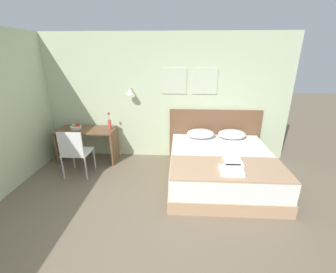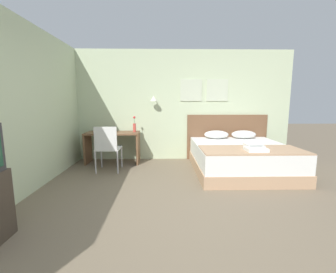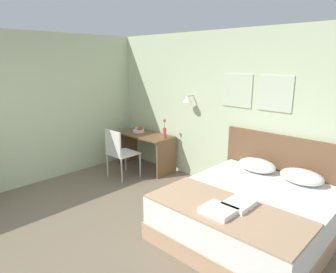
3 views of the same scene
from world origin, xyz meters
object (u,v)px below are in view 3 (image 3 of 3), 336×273
Objects in this scene: folded_towel_near_foot at (239,204)px; pillow_right at (302,177)px; bed at (249,214)px; fruit_bowl at (139,130)px; pillow_left at (257,165)px; folded_towel_mid_bed at (218,210)px; desk at (146,144)px; flower_vase at (165,131)px; throw_blanket at (225,209)px; desk_chair at (118,150)px; headboard at (285,173)px.

pillow_right is at bearing 78.94° from folded_towel_near_foot.
fruit_bowl reaches higher than bed.
pillow_right is at bearing 0.00° from pillow_left.
folded_towel_near_foot is at bearing 73.53° from folded_towel_mid_bed.
flower_vase is at bearing 4.01° from desk.
desk is 3.30× the size of flower_vase.
throw_blanket is 3.05m from desk.
pillow_right is 0.60× the size of desk_chair.
pillow_left is at bearing 103.64° from throw_blanket.
folded_towel_mid_bed is at bearing -86.79° from throw_blanket.
desk is at bearing -179.41° from pillow_left.
pillow_right is 1.54× the size of flower_vase.
headboard is (0.00, 1.03, 0.27)m from bed.
pillow_left reaches higher than folded_towel_mid_bed.
folded_towel_mid_bed is 3.12m from desk.
desk is (-2.76, 1.45, -0.11)m from folded_towel_mid_bed.
headboard is 8.52× the size of fruit_bowl.
throw_blanket is at bearing -24.03° from fruit_bowl.
desk_chair is (-2.71, -1.02, 0.00)m from headboard.
headboard is at bearing 6.18° from desk.
flower_vase reaches higher than pillow_right.
throw_blanket is 2.77m from desk_chair.
headboard is 2.09× the size of desk_chair.
bed is 5.77× the size of folded_towel_near_foot.
desk_chair is (-3.03, -0.74, -0.10)m from pillow_right.
folded_towel_near_foot reaches higher than throw_blanket.
pillow_left is 0.60× the size of desk_chair.
folded_towel_mid_bed is 0.36× the size of desk_chair.
throw_blanket is at bearing -90.00° from bed.
desk reaches higher than throw_blanket.
bed is 8.66× the size of fruit_bowl.
fruit_bowl is (-2.98, 1.33, 0.19)m from throw_blanket.
throw_blanket is at bearing 93.21° from folded_towel_mid_bed.
throw_blanket is at bearing -90.00° from headboard.
folded_towel_near_foot is 3.08m from desk.
folded_towel_near_foot is 0.29m from folded_towel_mid_bed.
bed is 5.43× the size of flower_vase.
headboard reaches higher than desk.
folded_towel_mid_bed is 3.33m from fruit_bowl.
fruit_bowl is (-3.07, 1.19, 0.15)m from folded_towel_near_foot.
headboard is at bearing 90.00° from throw_blanket.
flower_vase is (-2.25, -0.26, 0.31)m from headboard.
desk_chair is at bearing -69.85° from fruit_bowl.
pillow_left is 2.50m from desk_chair.
throw_blanket is 5.18× the size of folded_towel_near_foot.
bed is at bearing -66.79° from pillow_left.
desk is at bearing -179.53° from pillow_right.
bed is 0.56m from folded_towel_near_foot.
desk is at bearing 165.13° from bed.
headboard reaches higher than pillow_left.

